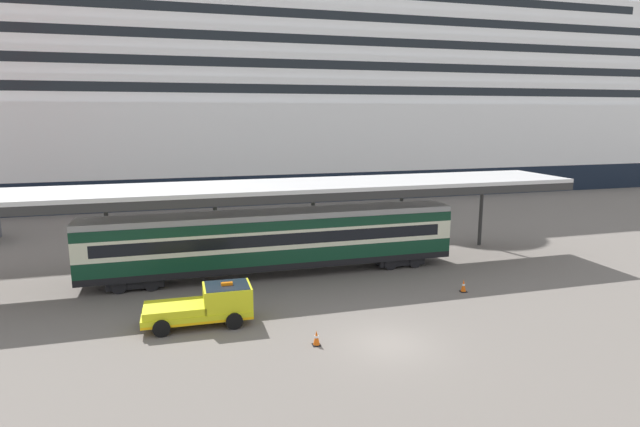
{
  "coord_description": "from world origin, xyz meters",
  "views": [
    {
      "loc": [
        -8.99,
        -20.08,
        10.09
      ],
      "look_at": [
        -0.86,
        8.06,
        4.5
      ],
      "focal_mm": 29.29,
      "sensor_mm": 36.0,
      "label": 1
    }
  ],
  "objects_px": {
    "service_truck": "(208,304)",
    "traffic_cone_mid": "(464,286)",
    "cruise_ship": "(271,87)",
    "train_carriage": "(274,239)",
    "traffic_cone_near": "(316,338)"
  },
  "relations": [
    {
      "from": "traffic_cone_mid",
      "to": "cruise_ship",
      "type": "bearing_deg",
      "value": 93.13
    },
    {
      "from": "traffic_cone_near",
      "to": "service_truck",
      "type": "bearing_deg",
      "value": 138.99
    },
    {
      "from": "cruise_ship",
      "to": "traffic_cone_mid",
      "type": "xyz_separation_m",
      "value": [
        2.45,
        -44.86,
        -13.24
      ]
    },
    {
      "from": "cruise_ship",
      "to": "traffic_cone_near",
      "type": "bearing_deg",
      "value": -98.78
    },
    {
      "from": "cruise_ship",
      "to": "traffic_cone_near",
      "type": "height_order",
      "value": "cruise_ship"
    },
    {
      "from": "train_carriage",
      "to": "traffic_cone_mid",
      "type": "bearing_deg",
      "value": -32.69
    },
    {
      "from": "service_truck",
      "to": "traffic_cone_mid",
      "type": "xyz_separation_m",
      "value": [
        14.48,
        0.63,
        -0.62
      ]
    },
    {
      "from": "train_carriage",
      "to": "traffic_cone_mid",
      "type": "height_order",
      "value": "train_carriage"
    },
    {
      "from": "service_truck",
      "to": "train_carriage",
      "type": "bearing_deg",
      "value": 55.95
    },
    {
      "from": "service_truck",
      "to": "traffic_cone_mid",
      "type": "distance_m",
      "value": 14.5
    },
    {
      "from": "cruise_ship",
      "to": "train_carriage",
      "type": "height_order",
      "value": "cruise_ship"
    },
    {
      "from": "cruise_ship",
      "to": "traffic_cone_mid",
      "type": "distance_m",
      "value": 46.83
    },
    {
      "from": "train_carriage",
      "to": "service_truck",
      "type": "xyz_separation_m",
      "value": [
        -4.68,
        -6.92,
        -1.32
      ]
    },
    {
      "from": "train_carriage",
      "to": "traffic_cone_near",
      "type": "distance_m",
      "value": 10.93
    },
    {
      "from": "service_truck",
      "to": "traffic_cone_mid",
      "type": "bearing_deg",
      "value": 2.51
    }
  ]
}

